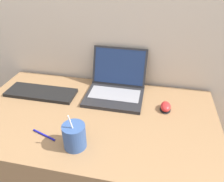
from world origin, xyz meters
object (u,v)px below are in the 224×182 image
object	(u,v)px
drink_cup	(74,136)
computer_mouse	(166,107)
laptop	(116,86)
external_keyboard	(41,93)
pen	(44,135)

from	to	relation	value
drink_cup	computer_mouse	size ratio (longest dim) A/B	2.07
laptop	external_keyboard	bearing A→B (deg)	-167.15
external_keyboard	pen	world-z (taller)	external_keyboard
drink_cup	computer_mouse	world-z (taller)	drink_cup
computer_mouse	drink_cup	bearing A→B (deg)	-137.66
computer_mouse	external_keyboard	xyz separation A→B (m)	(-0.73, 0.00, -0.01)
external_keyboard	drink_cup	bearing A→B (deg)	-45.64
drink_cup	computer_mouse	distance (m)	0.52
drink_cup	pen	bearing A→B (deg)	169.79
external_keyboard	laptop	bearing A→B (deg)	12.85
computer_mouse	pen	world-z (taller)	computer_mouse
computer_mouse	external_keyboard	distance (m)	0.73
drink_cup	computer_mouse	xyz separation A→B (m)	(0.38, 0.35, -0.04)
laptop	pen	xyz separation A→B (m)	(-0.26, -0.42, -0.05)
drink_cup	pen	distance (m)	0.18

